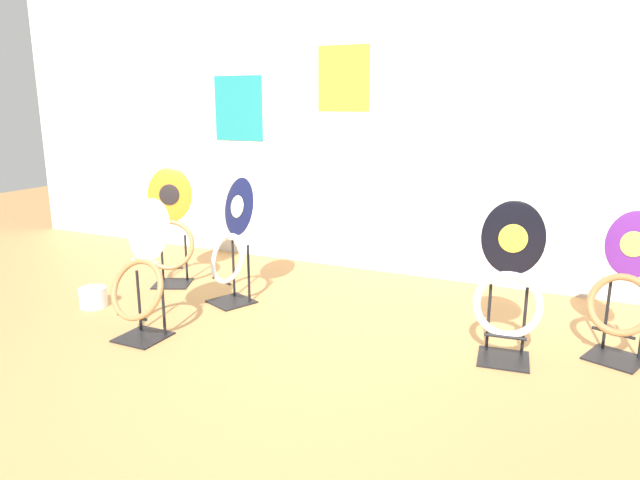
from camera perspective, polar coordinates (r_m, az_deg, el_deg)
ground_plane at (r=2.96m, az=-10.30°, el=-15.33°), size 14.00×14.00×0.00m
wall_back at (r=4.79m, az=6.49°, el=12.06°), size 8.00×0.07×2.60m
toilet_seat_display_navy_moon at (r=4.13m, az=-8.77°, el=-0.44°), size 0.43×0.38×0.91m
toilet_seat_display_orange_sun at (r=4.65m, az=-14.79°, el=0.90°), size 0.44×0.37×0.93m
toilet_seat_display_white_plain at (r=3.64m, az=-17.44°, el=-3.43°), size 0.39×0.33×0.85m
toilet_seat_display_purple_note at (r=3.59m, az=28.10°, el=-4.72°), size 0.39×0.36×0.84m
toilet_seat_display_jazz_black at (r=3.31m, az=18.37°, el=-4.70°), size 0.39×0.31×0.91m
paint_can at (r=4.39m, az=-21.74°, el=-5.26°), size 0.19×0.19×0.15m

